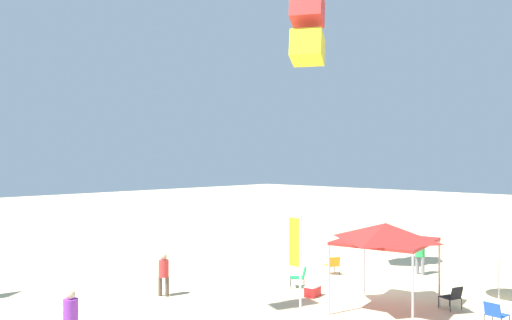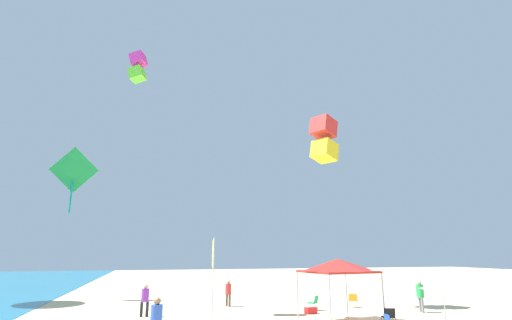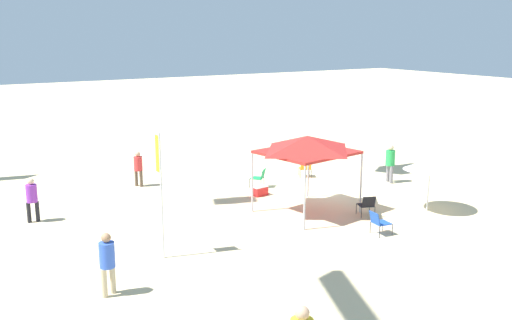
{
  "view_description": "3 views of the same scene",
  "coord_description": "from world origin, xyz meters",
  "px_view_note": "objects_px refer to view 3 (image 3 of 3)",
  "views": [
    {
      "loc": [
        -10.79,
        17.71,
        5.07
      ],
      "look_at": [
        -0.77,
        7.2,
        5.05
      ],
      "focal_mm": 35.83,
      "sensor_mm": 36.0,
      "label": 1
    },
    {
      "loc": [
        -19.64,
        11.25,
        3.19
      ],
      "look_at": [
        -0.77,
        6.11,
        8.03
      ],
      "focal_mm": 26.5,
      "sensor_mm": 36.0,
      "label": 2
    },
    {
      "loc": [
        -19.21,
        14.98,
        6.73
      ],
      "look_at": [
        -2.88,
        5.0,
        2.46
      ],
      "focal_mm": 41.03,
      "sensor_mm": 36.0,
      "label": 3
    }
  ],
  "objects_px": {
    "person_by_tent": "(390,160)",
    "folding_chair_facing_ocean": "(379,221)",
    "folding_chair_right_of_tent": "(259,177)",
    "banner_flag": "(160,184)",
    "folding_chair_left_of_tent": "(367,204)",
    "person_beachcomber": "(32,196)",
    "canopy_tent": "(307,145)",
    "folding_chair_near_cooler": "(305,167)",
    "cooler_box": "(260,191)",
    "person_near_umbrella": "(138,166)",
    "person_kite_handler": "(107,259)",
    "beach_umbrella": "(431,165)"
  },
  "relations": [
    {
      "from": "person_by_tent",
      "to": "folding_chair_facing_ocean",
      "type": "bearing_deg",
      "value": -31.72
    },
    {
      "from": "folding_chair_right_of_tent",
      "to": "banner_flag",
      "type": "relative_size",
      "value": 0.21
    },
    {
      "from": "folding_chair_left_of_tent",
      "to": "folding_chair_right_of_tent",
      "type": "bearing_deg",
      "value": -57.58
    },
    {
      "from": "folding_chair_facing_ocean",
      "to": "person_beachcomber",
      "type": "xyz_separation_m",
      "value": [
        7.46,
        9.61,
        0.48
      ]
    },
    {
      "from": "canopy_tent",
      "to": "folding_chair_left_of_tent",
      "type": "distance_m",
      "value": 3.09
    },
    {
      "from": "folding_chair_near_cooler",
      "to": "folding_chair_left_of_tent",
      "type": "distance_m",
      "value": 6.14
    },
    {
      "from": "folding_chair_right_of_tent",
      "to": "person_by_tent",
      "type": "distance_m",
      "value": 5.95
    },
    {
      "from": "folding_chair_facing_ocean",
      "to": "cooler_box",
      "type": "distance_m",
      "value": 6.21
    },
    {
      "from": "folding_chair_right_of_tent",
      "to": "folding_chair_left_of_tent",
      "type": "height_order",
      "value": "same"
    },
    {
      "from": "folding_chair_near_cooler",
      "to": "banner_flag",
      "type": "distance_m",
      "value": 11.24
    },
    {
      "from": "canopy_tent",
      "to": "folding_chair_facing_ocean",
      "type": "bearing_deg",
      "value": -170.15
    },
    {
      "from": "cooler_box",
      "to": "person_near_umbrella",
      "type": "bearing_deg",
      "value": 43.23
    },
    {
      "from": "banner_flag",
      "to": "person_kite_handler",
      "type": "relative_size",
      "value": 2.26
    },
    {
      "from": "folding_chair_near_cooler",
      "to": "person_near_umbrella",
      "type": "bearing_deg",
      "value": 9.79
    },
    {
      "from": "person_beachcomber",
      "to": "beach_umbrella",
      "type": "bearing_deg",
      "value": -22.29
    },
    {
      "from": "cooler_box",
      "to": "banner_flag",
      "type": "bearing_deg",
      "value": 124.83
    },
    {
      "from": "folding_chair_near_cooler",
      "to": "person_near_umbrella",
      "type": "xyz_separation_m",
      "value": [
        2.53,
        7.2,
        0.45
      ]
    },
    {
      "from": "folding_chair_facing_ocean",
      "to": "folding_chair_near_cooler",
      "type": "xyz_separation_m",
      "value": [
        7.64,
        -2.55,
        0.0
      ]
    },
    {
      "from": "person_beachcomber",
      "to": "person_by_tent",
      "type": "height_order",
      "value": "person_by_tent"
    },
    {
      "from": "person_beachcomber",
      "to": "person_kite_handler",
      "type": "distance_m",
      "value": 7.24
    },
    {
      "from": "folding_chair_left_of_tent",
      "to": "banner_flag",
      "type": "xyz_separation_m",
      "value": [
        0.22,
        7.95,
        1.83
      ]
    },
    {
      "from": "folding_chair_left_of_tent",
      "to": "beach_umbrella",
      "type": "bearing_deg",
      "value": -174.64
    },
    {
      "from": "beach_umbrella",
      "to": "banner_flag",
      "type": "distance_m",
      "value": 10.51
    },
    {
      "from": "canopy_tent",
      "to": "cooler_box",
      "type": "xyz_separation_m",
      "value": [
        2.84,
        0.3,
        -2.38
      ]
    },
    {
      "from": "beach_umbrella",
      "to": "folding_chair_near_cooler",
      "type": "xyz_separation_m",
      "value": [
        6.61,
        0.95,
        -1.31
      ]
    },
    {
      "from": "canopy_tent",
      "to": "person_beachcomber",
      "type": "distance_m",
      "value": 10.07
    },
    {
      "from": "folding_chair_near_cooler",
      "to": "person_by_tent",
      "type": "bearing_deg",
      "value": 163.48
    },
    {
      "from": "person_beachcomber",
      "to": "folding_chair_facing_ocean",
      "type": "bearing_deg",
      "value": -33.98
    },
    {
      "from": "folding_chair_facing_ocean",
      "to": "person_near_umbrella",
      "type": "distance_m",
      "value": 11.19
    },
    {
      "from": "person_near_umbrella",
      "to": "folding_chair_facing_ocean",
      "type": "bearing_deg",
      "value": 176.02
    },
    {
      "from": "person_kite_handler",
      "to": "person_near_umbrella",
      "type": "height_order",
      "value": "person_kite_handler"
    },
    {
      "from": "cooler_box",
      "to": "person_beachcomber",
      "type": "distance_m",
      "value": 8.87
    },
    {
      "from": "banner_flag",
      "to": "folding_chair_left_of_tent",
      "type": "bearing_deg",
      "value": -91.61
    },
    {
      "from": "beach_umbrella",
      "to": "person_near_umbrella",
      "type": "relative_size",
      "value": 1.31
    },
    {
      "from": "beach_umbrella",
      "to": "folding_chair_left_of_tent",
      "type": "xyz_separation_m",
      "value": [
        0.67,
        2.51,
        -1.31
      ]
    },
    {
      "from": "beach_umbrella",
      "to": "person_beachcomber",
      "type": "bearing_deg",
      "value": 63.86
    },
    {
      "from": "person_kite_handler",
      "to": "folding_chair_near_cooler",
      "type": "bearing_deg",
      "value": 4.97
    },
    {
      "from": "beach_umbrella",
      "to": "folding_chair_facing_ocean",
      "type": "height_order",
      "value": "beach_umbrella"
    },
    {
      "from": "folding_chair_near_cooler",
      "to": "person_beachcomber",
      "type": "distance_m",
      "value": 12.17
    },
    {
      "from": "cooler_box",
      "to": "banner_flag",
      "type": "height_order",
      "value": "banner_flag"
    },
    {
      "from": "beach_umbrella",
      "to": "person_kite_handler",
      "type": "xyz_separation_m",
      "value": [
        -0.79,
        12.66,
        -0.79
      ]
    },
    {
      "from": "beach_umbrella",
      "to": "folding_chair_right_of_tent",
      "type": "distance_m",
      "value": 7.39
    },
    {
      "from": "beach_umbrella",
      "to": "person_near_umbrella",
      "type": "bearing_deg",
      "value": 41.75
    },
    {
      "from": "person_by_tent",
      "to": "cooler_box",
      "type": "bearing_deg",
      "value": -86.38
    },
    {
      "from": "person_near_umbrella",
      "to": "folding_chair_right_of_tent",
      "type": "bearing_deg",
      "value": -151.47
    },
    {
      "from": "folding_chair_facing_ocean",
      "to": "canopy_tent",
      "type": "bearing_deg",
      "value": 16.64
    },
    {
      "from": "cooler_box",
      "to": "person_by_tent",
      "type": "height_order",
      "value": "person_by_tent"
    },
    {
      "from": "folding_chair_right_of_tent",
      "to": "person_kite_handler",
      "type": "relative_size",
      "value": 0.48
    },
    {
      "from": "folding_chair_near_cooler",
      "to": "person_near_umbrella",
      "type": "distance_m",
      "value": 7.65
    },
    {
      "from": "banner_flag",
      "to": "person_beachcomber",
      "type": "xyz_separation_m",
      "value": [
        5.54,
        2.66,
        -1.35
      ]
    }
  ]
}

